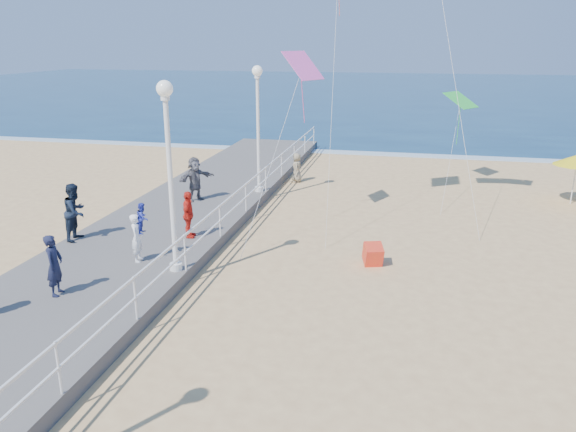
% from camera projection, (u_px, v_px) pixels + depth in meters
% --- Properties ---
extents(ground, '(160.00, 160.00, 0.00)m').
position_uv_depth(ground, '(362.00, 300.00, 15.13)').
color(ground, '#E2B776').
rests_on(ground, ground).
extents(ocean, '(160.00, 90.00, 0.05)m').
position_uv_depth(ocean, '(407.00, 92.00, 75.66)').
color(ocean, '#0D2E50').
rests_on(ocean, ground).
extents(surf_line, '(160.00, 1.20, 0.04)m').
position_uv_depth(surf_line, '(394.00, 154.00, 34.22)').
color(surf_line, white).
rests_on(surf_line, ground).
extents(boardwalk, '(5.00, 44.00, 0.40)m').
position_uv_depth(boardwalk, '(109.00, 270.00, 16.63)').
color(boardwalk, slate).
rests_on(boardwalk, ground).
extents(railing, '(0.05, 42.00, 0.55)m').
position_uv_depth(railing, '(184.00, 243.00, 15.81)').
color(railing, white).
rests_on(railing, boardwalk).
extents(lamp_post_mid, '(0.44, 0.44, 5.32)m').
position_uv_depth(lamp_post_mid, '(169.00, 158.00, 15.14)').
color(lamp_post_mid, white).
rests_on(lamp_post_mid, boardwalk).
extents(lamp_post_far, '(0.44, 0.44, 5.32)m').
position_uv_depth(lamp_post_far, '(258.00, 116.00, 23.52)').
color(lamp_post_far, white).
rests_on(lamp_post_far, boardwalk).
extents(woman_holding_toddler, '(0.44, 0.59, 1.45)m').
position_uv_depth(woman_holding_toddler, '(137.00, 238.00, 16.55)').
color(woman_holding_toddler, white).
rests_on(woman_holding_toddler, boardwalk).
extents(toddler_held, '(0.42, 0.50, 0.92)m').
position_uv_depth(toddler_held, '(143.00, 218.00, 16.49)').
color(toddler_held, '#313DB8').
rests_on(toddler_held, boardwalk).
extents(spectator_0, '(0.50, 0.66, 1.63)m').
position_uv_depth(spectator_0, '(54.00, 265.00, 14.33)').
color(spectator_0, '#181B34').
rests_on(spectator_0, boardwalk).
extents(spectator_3, '(0.53, 0.97, 1.58)m').
position_uv_depth(spectator_3, '(188.00, 215.00, 18.55)').
color(spectator_3, red).
rests_on(spectator_3, boardwalk).
extents(spectator_5, '(1.36, 1.69, 1.80)m').
position_uv_depth(spectator_5, '(195.00, 179.00, 22.85)').
color(spectator_5, '#5E5D62').
rests_on(spectator_5, boardwalk).
extents(spectator_7, '(0.75, 0.95, 1.89)m').
position_uv_depth(spectator_7, '(75.00, 212.00, 18.34)').
color(spectator_7, '#162032').
rests_on(spectator_7, boardwalk).
extents(beach_walker_c, '(0.57, 0.77, 1.44)m').
position_uv_depth(beach_walker_c, '(297.00, 168.00, 27.54)').
color(beach_walker_c, gray).
rests_on(beach_walker_c, ground).
extents(box_kite, '(0.73, 0.84, 0.74)m').
position_uv_depth(box_kite, '(373.00, 256.00, 17.40)').
color(box_kite, red).
rests_on(box_kite, ground).
extents(kite_diamond_pink, '(1.45, 1.64, 0.99)m').
position_uv_depth(kite_diamond_pink, '(303.00, 65.00, 20.10)').
color(kite_diamond_pink, '#FF5DC4').
extents(kite_diamond_green, '(1.76, 1.81, 0.69)m').
position_uv_depth(kite_diamond_green, '(461.00, 100.00, 26.45)').
color(kite_diamond_green, green).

